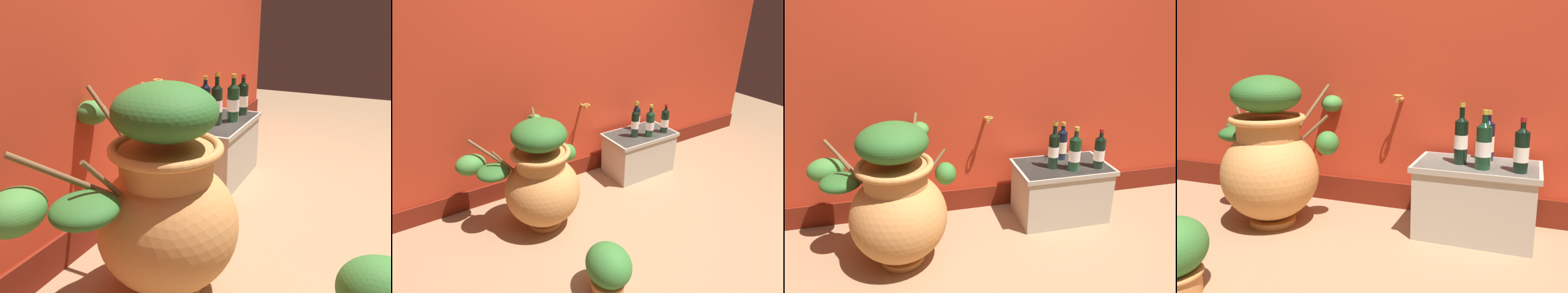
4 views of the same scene
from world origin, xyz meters
TOP-DOWN VIEW (x-y plane):
  - ground_plane at (0.00, 0.00)m, footprint 7.00×7.00m
  - terracotta_urn at (-0.66, 0.62)m, footprint 0.88×0.82m
  - stone_ledge at (0.48, 0.85)m, footprint 0.65×0.39m
  - wine_bottle_left at (0.51, 0.76)m, footprint 0.08×0.08m
  - wine_bottle_middle at (0.69, 0.76)m, footprint 0.07×0.07m
  - wine_bottle_right at (0.39, 0.82)m, footprint 0.07×0.07m
  - wine_bottle_back at (0.52, 0.96)m, footprint 0.07×0.07m

SIDE VIEW (x-z plane):
  - ground_plane at x=0.00m, z-range 0.00..0.00m
  - stone_ledge at x=0.48m, z-range 0.01..0.42m
  - terracotta_urn at x=-0.66m, z-range -0.03..0.83m
  - wine_bottle_back at x=0.52m, z-range 0.38..0.65m
  - wine_bottle_middle at x=0.69m, z-range 0.38..0.66m
  - wine_bottle_left at x=0.51m, z-range 0.38..0.68m
  - wine_bottle_right at x=0.39m, z-range 0.38..0.70m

